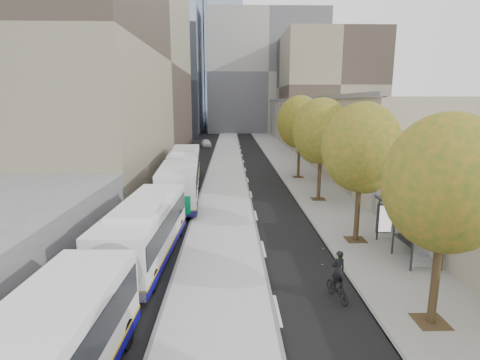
{
  "coord_description": "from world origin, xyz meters",
  "views": [
    {
      "loc": [
        -3.38,
        -6.63,
        7.6
      ],
      "look_at": [
        -2.74,
        17.98,
        2.5
      ],
      "focal_mm": 28.0,
      "sensor_mm": 36.0,
      "label": 1
    }
  ],
  "objects_px": {
    "bus_far": "(183,172)",
    "cyclist": "(338,282)",
    "distant_car": "(206,143)",
    "bus_shelter": "(413,214)",
    "bus_near": "(120,262)"
  },
  "relations": [
    {
      "from": "distant_car",
      "to": "cyclist",
      "type": "bearing_deg",
      "value": -89.71
    },
    {
      "from": "bus_shelter",
      "to": "bus_far",
      "type": "distance_m",
      "value": 19.79
    },
    {
      "from": "bus_near",
      "to": "distant_car",
      "type": "distance_m",
      "value": 51.72
    },
    {
      "from": "bus_far",
      "to": "distant_car",
      "type": "xyz_separation_m",
      "value": [
        -0.04,
        33.13,
        -1.02
      ]
    },
    {
      "from": "bus_near",
      "to": "bus_shelter",
      "type": "bearing_deg",
      "value": 18.22
    },
    {
      "from": "cyclist",
      "to": "distant_car",
      "type": "distance_m",
      "value": 52.72
    },
    {
      "from": "bus_shelter",
      "to": "distant_car",
      "type": "xyz_separation_m",
      "value": [
        -13.27,
        47.84,
        -1.53
      ]
    },
    {
      "from": "bus_shelter",
      "to": "distant_car",
      "type": "relative_size",
      "value": 1.14
    },
    {
      "from": "bus_shelter",
      "to": "cyclist",
      "type": "distance_m",
      "value": 6.62
    },
    {
      "from": "bus_shelter",
      "to": "bus_far",
      "type": "relative_size",
      "value": 0.24
    },
    {
      "from": "bus_far",
      "to": "bus_near",
      "type": "bearing_deg",
      "value": -94.37
    },
    {
      "from": "bus_far",
      "to": "cyclist",
      "type": "bearing_deg",
      "value": -70.17
    },
    {
      "from": "bus_far",
      "to": "cyclist",
      "type": "xyz_separation_m",
      "value": [
        8.32,
        -18.92,
        -0.92
      ]
    },
    {
      "from": "distant_car",
      "to": "bus_near",
      "type": "bearing_deg",
      "value": -98.96
    },
    {
      "from": "bus_far",
      "to": "cyclist",
      "type": "height_order",
      "value": "bus_far"
    }
  ]
}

